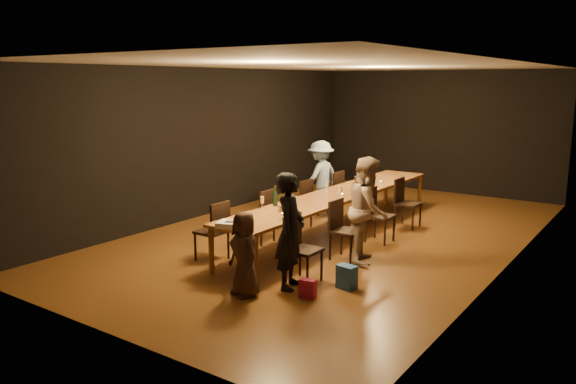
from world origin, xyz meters
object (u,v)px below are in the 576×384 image
Objects in this scene: chair_right_1 at (346,230)px; chair_right_2 at (380,215)px; table at (337,196)px; child at (244,254)px; champagne_bottle at (275,196)px; chair_right_3 at (408,203)px; chair_left_1 at (259,216)px; ice_bucket at (359,182)px; chair_right_0 at (304,249)px; chair_left_3 at (330,193)px; chair_left_2 at (298,203)px; chair_left_0 at (211,231)px; plate_stack at (291,201)px; man_blue at (321,176)px; birthday_cake at (231,224)px; woman_tan at (368,210)px; woman_birthday at (290,231)px.

chair_right_1 and chair_right_2 have the same top height.
table is 3.29m from child.
chair_right_2 is 1.92m from champagne_bottle.
table is 6.45× the size of chair_right_3.
ice_bucket reaches higher than chair_left_1.
chair_right_0 and chair_left_3 have the same top height.
table is at bearing -160.50° from chair_right_0.
chair_left_2 is 3.52m from child.
chair_right_3 is 1.00× the size of chair_left_3.
chair_right_2 and chair_left_1 have the same top height.
chair_left_0 is 0.84× the size of child.
chair_right_3 reaches higher than plate_stack.
man_blue is at bearing 130.83° from table.
birthday_cake is 1.70m from plate_stack.
woman_tan is at bearing 7.49° from chair_right_3.
chair_left_1 is 1.00× the size of chair_left_2.
ice_bucket is (-0.84, 0.81, 0.39)m from chair_right_2.
ice_bucket is at bearing 117.72° from child.
chair_left_1 is 2.40m from chair_left_3.
woman_tan is at bearing -29.69° from woman_birthday.
chair_left_3 is 4.17× the size of plate_stack.
chair_right_3 is 0.57× the size of woman_tan.
woman_tan is 2.28m from child.
chair_left_1 is at bearing -35.31° from chair_right_3.
birthday_cake is (0.82, -4.10, 0.33)m from chair_left_3.
woman_birthday is at bearing -0.37° from chair_right_3.
chair_right_1 is 1.00× the size of chair_right_3.
child is (-0.65, -2.17, -0.25)m from woman_tan.
table is 14.04× the size of birthday_cake.
chair_left_3 is at bearing 0.00° from chair_left_1.
chair_left_2 is at bearing -54.78° from chair_right_3.
birthday_cake is at bearing -16.82° from chair_right_2.
chair_right_3 is at bearing 106.32° from child.
chair_left_1 is 2.66m from man_blue.
plate_stack is (-1.33, -0.13, 0.00)m from woman_tan.
chair_right_2 is 3.05m from birthday_cake.
table is 2.56m from chair_right_0.
woman_tan is 2.17m from birthday_cake.
chair_right_0 is 1.06m from birthday_cake.
chair_left_2 is at bearing 118.81° from plate_stack.
champagne_bottle is (-1.18, 0.96, 0.45)m from chair_right_0.
chair_left_2 is at bearing 133.36° from child.
chair_right_3 is 0.59× the size of woman_birthday.
chair_left_1 is 1.92m from birthday_cake.
chair_left_3 is at bearing 82.38° from birthday_cake.
chair_right_0 is at bearing -75.29° from ice_bucket.
chair_right_1 is at bearing -144.69° from chair_left_3.
chair_left_3 is at bearing 127.69° from child.
chair_right_1 reaches higher than birthday_cake.
child is (-0.35, -2.05, 0.09)m from chair_right_1.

